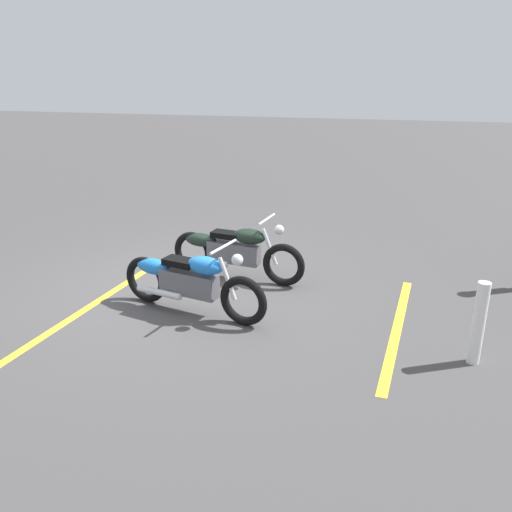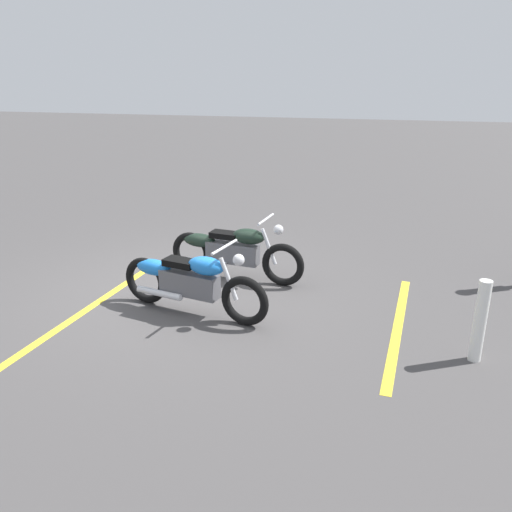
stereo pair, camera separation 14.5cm
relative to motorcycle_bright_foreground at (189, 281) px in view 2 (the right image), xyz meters
The scene contains 6 objects.
ground_plane 0.94m from the motorcycle_bright_foreground, 125.49° to the left, with size 60.00×60.00×0.00m, color #474444.
motorcycle_bright_foreground is the anchor object (origin of this frame).
motorcycle_dark_foreground 1.36m from the motorcycle_bright_foreground, 81.42° to the left, with size 2.23×0.62×1.04m.
bollard_post 3.60m from the motorcycle_bright_foreground, ahead, with size 0.14×0.14×0.97m, color white.
parking_stripe_near 1.52m from the motorcycle_bright_foreground, 166.69° to the right, with size 3.20×0.12×0.01m, color yellow.
parking_stripe_mid 2.79m from the motorcycle_bright_foreground, ahead, with size 3.20×0.12×0.01m, color yellow.
Camera 2 is at (2.92, -6.69, 3.11)m, focal length 36.65 mm.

